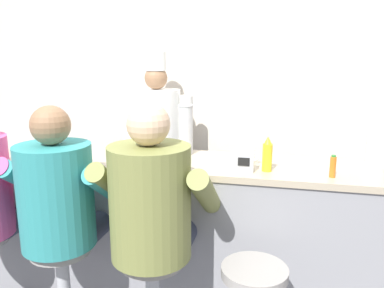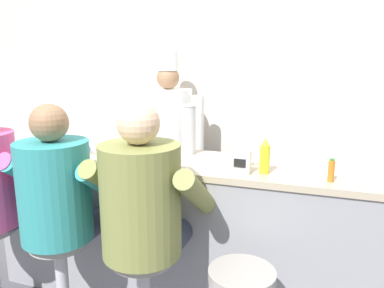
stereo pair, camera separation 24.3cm
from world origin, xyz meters
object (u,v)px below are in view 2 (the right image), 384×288
(cereal_bowl, at_px, (137,162))
(coffee_mug_blue, at_px, (80,149))
(coffee_mug_white, at_px, (245,158))
(diner_seated_olive, at_px, (144,205))
(breakfast_plate, at_px, (43,146))
(hot_sauce_bottle_orange, at_px, (331,171))
(mustard_bottle_yellow, at_px, (265,157))
(cook_in_whites_near, at_px, (169,138))
(diner_seated_teal, at_px, (59,196))
(water_pitcher_clear, at_px, (383,156))
(cup_stack_steel, at_px, (189,130))
(napkin_dispenser_chrome, at_px, (241,162))

(cereal_bowl, xyz_separation_m, coffee_mug_blue, (-0.52, 0.13, 0.01))
(coffee_mug_white, height_order, diner_seated_olive, diner_seated_olive)
(coffee_mug_white, height_order, coffee_mug_blue, coffee_mug_white)
(breakfast_plate, bearing_deg, cereal_bowl, -13.57)
(hot_sauce_bottle_orange, bearing_deg, diner_seated_olive, -158.21)
(coffee_mug_blue, xyz_separation_m, diner_seated_olive, (0.72, -0.45, -0.16))
(hot_sauce_bottle_orange, height_order, breakfast_plate, hot_sauce_bottle_orange)
(mustard_bottle_yellow, relative_size, cereal_bowl, 1.26)
(diner_seated_olive, relative_size, cook_in_whites_near, 0.84)
(hot_sauce_bottle_orange, height_order, diner_seated_teal, diner_seated_teal)
(hot_sauce_bottle_orange, bearing_deg, water_pitcher_clear, 45.32)
(coffee_mug_white, bearing_deg, mustard_bottle_yellow, -44.76)
(cup_stack_steel, bearing_deg, cereal_bowl, -117.42)
(mustard_bottle_yellow, relative_size, water_pitcher_clear, 1.05)
(mustard_bottle_yellow, height_order, diner_seated_olive, diner_seated_olive)
(water_pitcher_clear, xyz_separation_m, coffee_mug_blue, (-1.96, -0.22, -0.06))
(hot_sauce_bottle_orange, xyz_separation_m, water_pitcher_clear, (0.29, 0.29, 0.04))
(breakfast_plate, distance_m, coffee_mug_white, 1.55)
(breakfast_plate, bearing_deg, coffee_mug_blue, -12.73)
(cereal_bowl, relative_size, diner_seated_teal, 0.12)
(mustard_bottle_yellow, relative_size, diner_seated_olive, 0.15)
(coffee_mug_white, bearing_deg, diner_seated_teal, -150.22)
(coffee_mug_blue, height_order, napkin_dispenser_chrome, napkin_dispenser_chrome)
(diner_seated_olive, bearing_deg, cup_stack_steel, 89.76)
(cup_stack_steel, xyz_separation_m, diner_seated_teal, (-0.56, -0.72, -0.31))
(mustard_bottle_yellow, xyz_separation_m, coffee_mug_white, (-0.14, 0.14, -0.05))
(breakfast_plate, relative_size, diner_seated_teal, 0.19)
(cereal_bowl, xyz_separation_m, cook_in_whites_near, (-0.25, 1.13, -0.08))
(napkin_dispenser_chrome, bearing_deg, hot_sauce_bottle_orange, -0.19)
(napkin_dispenser_chrome, distance_m, cook_in_whites_near, 1.41)
(hot_sauce_bottle_orange, height_order, cup_stack_steel, cup_stack_steel)
(diner_seated_teal, bearing_deg, coffee_mug_white, 29.78)
(diner_seated_teal, bearing_deg, breakfast_plate, 135.88)
(mustard_bottle_yellow, relative_size, cup_stack_steel, 0.61)
(diner_seated_teal, distance_m, diner_seated_olive, 0.55)
(water_pitcher_clear, bearing_deg, coffee_mug_blue, -173.65)
(breakfast_plate, bearing_deg, water_pitcher_clear, 3.15)
(diner_seated_teal, relative_size, cook_in_whites_near, 0.82)
(coffee_mug_white, xyz_separation_m, diner_seated_teal, (-0.99, -0.57, -0.18))
(water_pitcher_clear, height_order, coffee_mug_white, water_pitcher_clear)
(cup_stack_steel, relative_size, diner_seated_olive, 0.24)
(mustard_bottle_yellow, height_order, cup_stack_steel, cup_stack_steel)
(napkin_dispenser_chrome, height_order, cook_in_whites_near, cook_in_whites_near)
(mustard_bottle_yellow, xyz_separation_m, diner_seated_olive, (-0.58, -0.42, -0.22))
(cook_in_whites_near, bearing_deg, mustard_bottle_yellow, -44.86)
(mustard_bottle_yellow, distance_m, breakfast_plate, 1.70)
(breakfast_plate, xyz_separation_m, cook_in_whites_near, (0.66, 0.91, -0.07))
(diner_seated_olive, bearing_deg, breakfast_plate, 154.03)
(mustard_bottle_yellow, height_order, cook_in_whites_near, cook_in_whites_near)
(water_pitcher_clear, distance_m, napkin_dispenser_chrome, 0.84)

